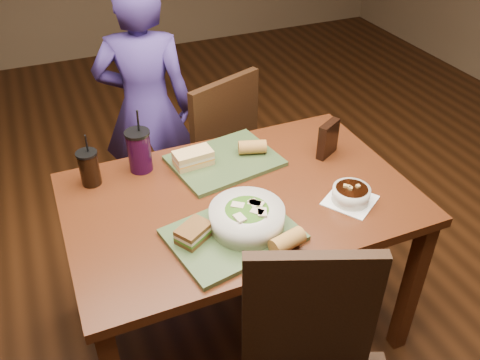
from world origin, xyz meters
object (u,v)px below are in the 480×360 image
sandwich_far (193,158)px  cup_berry (139,151)px  chip_bag (328,139)px  diner (146,109)px  tray_near (233,235)px  salad_bowl (247,216)px  baguette_far (252,147)px  cup_cola (89,168)px  chair_far (219,147)px  dining_table (240,213)px  baguette_near (287,241)px  sandwich_near (194,233)px  tray_far (225,161)px  soup_bowl (351,194)px

sandwich_far → cup_berry: size_ratio=0.59×
sandwich_far → chip_bag: 0.57m
diner → tray_near: bearing=108.1°
tray_near → salad_bowl: bearing=12.8°
baguette_far → cup_cola: cup_cola is taller
chair_far → salad_bowl: 0.95m
chair_far → chip_bag: bearing=-64.0°
diner → sandwich_far: diner is taller
dining_table → tray_near: size_ratio=3.10×
salad_bowl → baguette_near: 0.17m
chair_far → diner: size_ratio=0.69×
sandwich_far → cup_cola: 0.41m
salad_bowl → cup_cola: bearing=132.4°
sandwich_near → sandwich_far: size_ratio=0.87×
tray_near → dining_table: bearing=61.2°
tray_far → salad_bowl: salad_bowl is taller
dining_table → sandwich_far: 0.30m
tray_far → baguette_far: bearing=-0.9°
chair_far → soup_bowl: (0.19, -0.88, 0.26)m
sandwich_near → salad_bowl: bearing=-2.9°
baguette_far → sandwich_near: bearing=-134.1°
soup_bowl → dining_table: bearing=152.0°
salad_bowl → soup_bowl: size_ratio=1.10×
baguette_far → cup_berry: (-0.45, 0.09, 0.04)m
tray_near → soup_bowl: (0.48, 0.01, 0.02)m
soup_bowl → baguette_far: 0.47m
salad_bowl → chip_bag: bearing=31.7°
salad_bowl → sandwich_far: 0.44m
diner → cup_cola: (-0.38, -0.65, 0.14)m
cup_cola → chip_bag: (0.95, -0.18, 0.00)m
chair_far → tray_far: bearing=-107.5°
salad_bowl → dining_table: bearing=73.8°
sandwich_far → baguette_far: size_ratio=1.39×
dining_table → sandwich_near: bearing=-143.2°
chair_far → baguette_far: size_ratio=8.19×
tray_near → sandwich_far: 0.45m
diner → tray_near: diner is taller
baguette_near → tray_near: bearing=134.5°
chair_far → tray_near: chair_far is taller
chair_far → tray_near: 0.97m
chair_far → tray_far: (-0.14, -0.46, 0.24)m
chair_far → salad_bowl: (-0.23, -0.88, 0.29)m
soup_bowl → cup_cola: cup_cola is taller
diner → sandwich_near: 1.14m
cup_cola → chip_bag: size_ratio=1.45×
chair_far → soup_bowl: chair_far is taller
baguette_far → soup_bowl: bearing=-63.0°
diner → sandwich_near: size_ratio=9.83×
diner → cup_berry: size_ratio=5.02×
dining_table → chip_bag: size_ratio=8.54×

